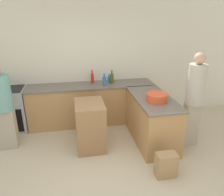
{
  "coord_description": "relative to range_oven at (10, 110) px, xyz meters",
  "views": [
    {
      "loc": [
        -0.42,
        -2.56,
        2.41
      ],
      "look_at": [
        0.28,
        1.07,
        0.97
      ],
      "focal_mm": 35.0,
      "sensor_mm": 36.0,
      "label": 1
    }
  ],
  "objects": [
    {
      "name": "counter_peninsula",
      "position": [
        2.86,
        -1.01,
        -0.0
      ],
      "size": [
        0.69,
        1.47,
        0.93
      ],
      "color": "tan",
      "rests_on": "ground_plane"
    },
    {
      "name": "olive_oil_bottle",
      "position": [
        2.26,
        0.03,
        0.58
      ],
      "size": [
        0.08,
        0.08,
        0.3
      ],
      "color": "#475B1E",
      "rests_on": "counter_back"
    },
    {
      "name": "paper_bag",
      "position": [
        2.72,
        -2.06,
        -0.27
      ],
      "size": [
        0.32,
        0.2,
        0.4
      ],
      "color": "#A88456",
      "rests_on": "ground_plane"
    },
    {
      "name": "island_table",
      "position": [
        1.65,
        -1.0,
        -0.02
      ],
      "size": [
        0.53,
        0.71,
        0.9
      ],
      "color": "#997047",
      "rests_on": "ground_plane"
    },
    {
      "name": "mixing_bowl",
      "position": [
        2.85,
        -1.2,
        0.53
      ],
      "size": [
        0.38,
        0.38,
        0.15
      ],
      "color": "#DB512D",
      "rests_on": "counter_peninsula"
    },
    {
      "name": "hot_sauce_bottle",
      "position": [
        1.83,
        0.11,
        0.58
      ],
      "size": [
        0.07,
        0.07,
        0.3
      ],
      "color": "red",
      "rests_on": "counter_back"
    },
    {
      "name": "range_oven",
      "position": [
        0.0,
        0.0,
        0.0
      ],
      "size": [
        0.72,
        0.6,
        0.94
      ],
      "color": "#ADADB2",
      "rests_on": "ground_plane"
    },
    {
      "name": "wall_back",
      "position": [
        1.78,
        0.33,
        0.88
      ],
      "size": [
        8.0,
        0.06,
        2.7
      ],
      "color": "silver",
      "rests_on": "ground_plane"
    },
    {
      "name": "ground_plane",
      "position": [
        1.78,
        -2.09,
        -0.47
      ],
      "size": [
        14.0,
        14.0,
        0.0
      ],
      "primitive_type": "plane",
      "color": "beige"
    },
    {
      "name": "water_bottle_blue",
      "position": [
        2.07,
        -0.1,
        0.56
      ],
      "size": [
        0.08,
        0.08,
        0.26
      ],
      "color": "#386BB7",
      "rests_on": "counter_back"
    },
    {
      "name": "person_at_peninsula",
      "position": [
        3.54,
        -1.29,
        0.52
      ],
      "size": [
        0.31,
        0.31,
        1.79
      ],
      "color": "#ADA38E",
      "rests_on": "ground_plane"
    },
    {
      "name": "counter_back",
      "position": [
        1.78,
        0.0,
        -0.0
      ],
      "size": [
        2.84,
        0.62,
        0.93
      ],
      "color": "tan",
      "rests_on": "ground_plane"
    },
    {
      "name": "person_by_range",
      "position": [
        0.11,
        -0.74,
        0.41
      ],
      "size": [
        0.38,
        0.38,
        1.63
      ],
      "color": "#ADA38E",
      "rests_on": "ground_plane"
    },
    {
      "name": "dish_soap_bottle",
      "position": [
        2.21,
        0.12,
        0.53
      ],
      "size": [
        0.06,
        0.06,
        0.19
      ],
      "color": "#338CBF",
      "rests_on": "counter_back"
    }
  ]
}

